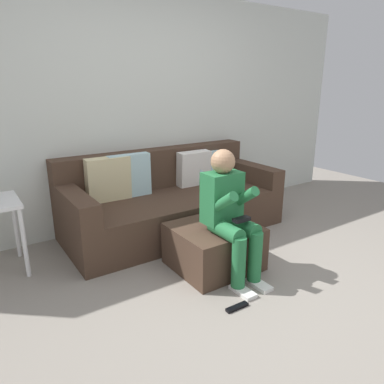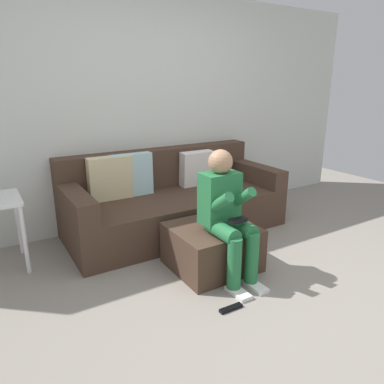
{
  "view_description": "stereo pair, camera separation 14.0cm",
  "coord_description": "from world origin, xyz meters",
  "views": [
    {
      "loc": [
        -1.76,
        -1.58,
        1.53
      ],
      "look_at": [
        0.02,
        1.07,
        0.55
      ],
      "focal_mm": 33.42,
      "sensor_mm": 36.0,
      "label": 1
    },
    {
      "loc": [
        -1.64,
        -1.65,
        1.53
      ],
      "look_at": [
        0.02,
        1.07,
        0.55
      ],
      "focal_mm": 33.42,
      "sensor_mm": 36.0,
      "label": 2
    }
  ],
  "objects": [
    {
      "name": "ground_plane",
      "position": [
        0.0,
        0.0,
        0.0
      ],
      "size": [
        7.74,
        7.74,
        0.0
      ],
      "primitive_type": "plane",
      "color": "gray"
    },
    {
      "name": "wall_back",
      "position": [
        0.0,
        2.04,
        1.23
      ],
      "size": [
        5.95,
        0.1,
        2.46
      ],
      "primitive_type": "cube",
      "color": "silver",
      "rests_on": "ground_plane"
    },
    {
      "name": "couch_sectional",
      "position": [
        0.07,
        1.58,
        0.31
      ],
      "size": [
        2.27,
        0.97,
        0.84
      ],
      "color": "#473326",
      "rests_on": "ground_plane"
    },
    {
      "name": "ottoman",
      "position": [
        -0.05,
        0.64,
        0.19
      ],
      "size": [
        0.68,
        0.63,
        0.37
      ],
      "primitive_type": "cube",
      "color": "#473326",
      "rests_on": "ground_plane"
    },
    {
      "name": "person_seated",
      "position": [
        -0.03,
        0.46,
        0.56
      ],
      "size": [
        0.31,
        0.59,
        1.04
      ],
      "color": "#26723F",
      "rests_on": "ground_plane"
    },
    {
      "name": "remote_near_ottoman",
      "position": [
        -0.28,
        0.05,
        0.01
      ],
      "size": [
        0.18,
        0.04,
        0.02
      ],
      "primitive_type": "cube",
      "rotation": [
        0.0,
        0.0,
        -0.01
      ],
      "color": "black",
      "rests_on": "ground_plane"
    }
  ]
}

